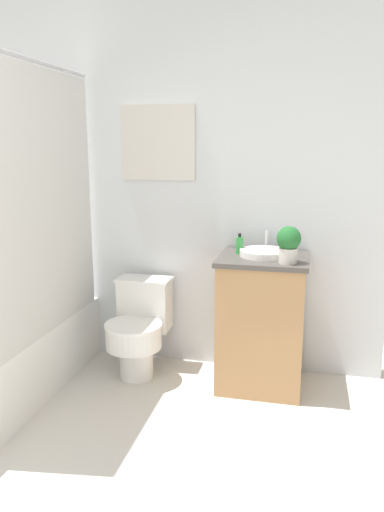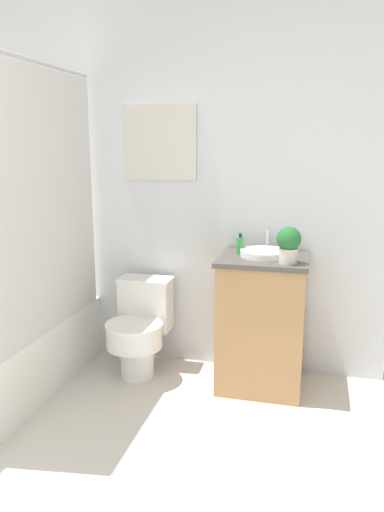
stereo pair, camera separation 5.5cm
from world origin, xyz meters
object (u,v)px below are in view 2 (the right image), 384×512
(toilet, at_px, (140,326))
(sink, at_px, (264,253))
(potted_plant, at_px, (289,243))
(soap_bottle, at_px, (240,245))

(toilet, distance_m, sink, 0.98)
(sink, distance_m, potted_plant, 0.24)
(toilet, xyz_separation_m, sink, (0.81, 0.04, 0.54))
(soap_bottle, bearing_deg, toilet, -173.59)
(sink, relative_size, soap_bottle, 2.56)
(toilet, height_order, potted_plant, potted_plant)
(sink, height_order, soap_bottle, same)
(potted_plant, bearing_deg, toilet, 173.17)
(toilet, relative_size, potted_plant, 2.94)
(soap_bottle, distance_m, potted_plant, 0.37)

